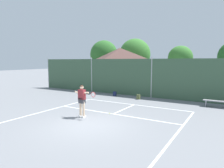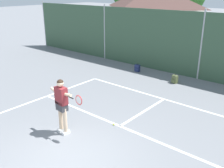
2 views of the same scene
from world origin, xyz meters
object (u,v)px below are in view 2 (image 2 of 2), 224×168
Objects in this scene: tennis_player at (62,102)px; backpack_navy at (137,68)px; tennis_ball at (114,124)px; backpack_olive at (175,79)px.

tennis_player is 7.34m from backpack_navy.
tennis_player is at bearing -123.02° from tennis_ball.
backpack_navy is at bearing 117.59° from tennis_ball.
backpack_olive is (-0.39, 5.22, 0.16)m from tennis_ball.
tennis_ball is 0.14× the size of backpack_navy.
backpack_olive is at bearing 94.32° from tennis_ball.
tennis_player is at bearing -94.63° from backpack_olive.
tennis_player reaches higher than tennis_ball.
backpack_navy is 1.00× the size of backpack_olive.
backpack_olive is (2.52, -0.36, 0.00)m from backpack_navy.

